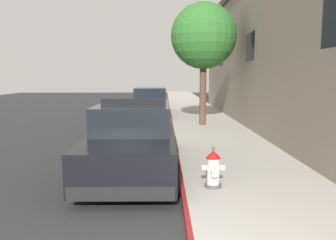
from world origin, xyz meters
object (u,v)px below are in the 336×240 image
at_px(street_tree, 204,36).
at_px(fire_hydrant, 213,169).
at_px(police_cruiser, 134,139).
at_px(parked_car_silver_ahead, 151,103).

bearing_deg(street_tree, fire_hydrant, -95.10).
bearing_deg(fire_hydrant, police_cruiser, 135.78).
xyz_separation_m(parked_car_silver_ahead, fire_hydrant, (1.65, -12.01, -0.26)).
bearing_deg(police_cruiser, fire_hydrant, -44.22).
height_order(police_cruiser, fire_hydrant, police_cruiser).
distance_m(parked_car_silver_ahead, street_tree, 5.55).
relative_size(police_cruiser, street_tree, 0.96).
relative_size(police_cruiser, fire_hydrant, 6.37).
bearing_deg(police_cruiser, street_tree, 70.11).
height_order(fire_hydrant, street_tree, street_tree).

